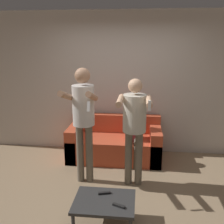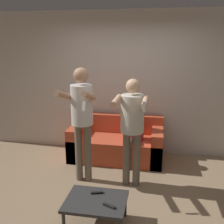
% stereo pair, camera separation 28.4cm
% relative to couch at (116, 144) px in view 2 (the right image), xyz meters
% --- Properties ---
extents(ground_plane, '(14.00, 14.00, 0.00)m').
position_rel_couch_xyz_m(ground_plane, '(0.13, -1.31, -0.28)').
color(ground_plane, '#937A5B').
extents(wall_back, '(6.40, 0.06, 2.70)m').
position_rel_couch_xyz_m(wall_back, '(0.13, 0.43, 1.07)').
color(wall_back, beige).
rests_on(wall_back, ground_plane).
extents(couch, '(1.70, 0.79, 0.78)m').
position_rel_couch_xyz_m(couch, '(0.00, 0.00, 0.00)').
color(couch, '#C64C2D').
rests_on(couch, ground_plane).
extents(person_standing_left, '(0.44, 0.70, 1.78)m').
position_rel_couch_xyz_m(person_standing_left, '(-0.38, -0.92, 0.84)').
color(person_standing_left, '#6B6051').
rests_on(person_standing_left, ground_plane).
extents(person_standing_right, '(0.46, 0.71, 1.63)m').
position_rel_couch_xyz_m(person_standing_right, '(0.38, -0.92, 0.76)').
color(person_standing_right, '#6B6051').
rests_on(person_standing_right, ground_plane).
extents(person_seated, '(0.31, 0.53, 1.17)m').
position_rel_couch_xyz_m(person_seated, '(0.35, -0.15, 0.37)').
color(person_seated, brown).
rests_on(person_seated, ground_plane).
extents(coffee_table, '(0.71, 0.55, 0.35)m').
position_rel_couch_xyz_m(coffee_table, '(0.07, -1.92, 0.03)').
color(coffee_table, '#2D2D2D').
rests_on(coffee_table, ground_plane).
extents(remote_near, '(0.15, 0.09, 0.02)m').
position_rel_couch_xyz_m(remote_near, '(0.25, -2.02, 0.08)').
color(remote_near, black).
rests_on(remote_near, coffee_table).
extents(remote_far, '(0.15, 0.08, 0.02)m').
position_rel_couch_xyz_m(remote_far, '(0.05, -1.78, 0.08)').
color(remote_far, black).
rests_on(remote_far, coffee_table).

